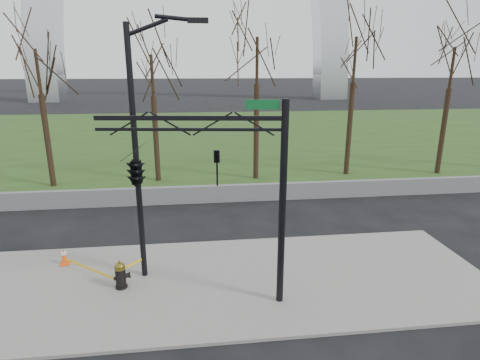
{
  "coord_description": "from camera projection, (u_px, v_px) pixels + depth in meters",
  "views": [
    {
      "loc": [
        -0.57,
        -11.34,
        6.77
      ],
      "look_at": [
        1.03,
        2.0,
        2.89
      ],
      "focal_mm": 29.26,
      "sensor_mm": 36.0,
      "label": 1
    }
  ],
  "objects": [
    {
      "name": "tree_row",
      "position": [
        206.0,
        106.0,
        22.96
      ],
      "size": [
        46.44,
        4.0,
        9.17
      ],
      "color": "black",
      "rests_on": "ground"
    },
    {
      "name": "street_light",
      "position": [
        142.0,
        139.0,
        11.82
      ],
      "size": [
        2.39,
        0.27,
        8.21
      ],
      "rotation": [
        0.0,
        0.0,
        -0.03
      ],
      "color": "black",
      "rests_on": "ground"
    },
    {
      "name": "fire_hydrant",
      "position": [
        121.0,
        275.0,
        12.2
      ],
      "size": [
        0.58,
        0.37,
        0.92
      ],
      "rotation": [
        0.0,
        0.0,
        0.26
      ],
      "color": "black",
      "rests_on": "sidewalk"
    },
    {
      "name": "traffic_cone",
      "position": [
        64.0,
        256.0,
        13.68
      ],
      "size": [
        0.38,
        0.38,
        0.6
      ],
      "rotation": [
        0.0,
        0.0,
        0.25
      ],
      "color": "#FF500D",
      "rests_on": "sidewalk"
    },
    {
      "name": "caution_tape",
      "position": [
        101.0,
        268.0,
        12.87
      ],
      "size": [
        2.88,
        1.79,
        0.46
      ],
      "color": "yellow",
      "rests_on": "ground"
    },
    {
      "name": "ground",
      "position": [
        216.0,
        283.0,
        12.76
      ],
      "size": [
        500.0,
        500.0,
        0.0
      ],
      "primitive_type": "plane",
      "color": "black",
      "rests_on": "ground"
    },
    {
      "name": "sidewalk",
      "position": [
        216.0,
        282.0,
        12.75
      ],
      "size": [
        18.0,
        6.0,
        0.1
      ],
      "primitive_type": "cube",
      "color": "slate",
      "rests_on": "ground"
    },
    {
      "name": "grass_strip",
      "position": [
        199.0,
        134.0,
        41.37
      ],
      "size": [
        120.0,
        40.0,
        0.06
      ],
      "primitive_type": "cube",
      "color": "#273C16",
      "rests_on": "ground"
    },
    {
      "name": "guardrail",
      "position": [
        206.0,
        194.0,
        20.27
      ],
      "size": [
        60.0,
        0.3,
        0.9
      ],
      "primitive_type": "cube",
      "color": "#59595B",
      "rests_on": "ground"
    },
    {
      "name": "traffic_signal_mast",
      "position": [
        164.0,
        168.0,
        10.58
      ],
      "size": [
        5.06,
        2.53,
        6.0
      ],
      "rotation": [
        0.0,
        0.0,
        -0.14
      ],
      "color": "black",
      "rests_on": "ground"
    }
  ]
}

